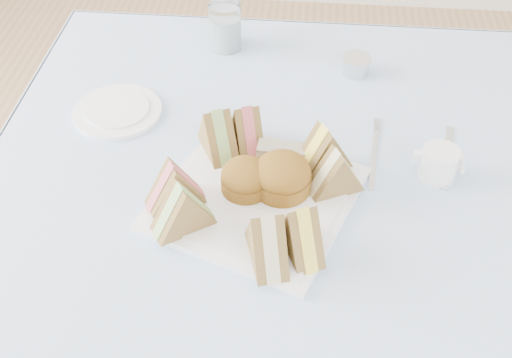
# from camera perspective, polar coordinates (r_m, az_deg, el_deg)

# --- Properties ---
(table) EXTENTS (0.90, 0.90, 0.74)m
(table) POSITION_cam_1_polar(r_m,az_deg,el_deg) (1.40, 1.18, -10.55)
(table) COLOR brown
(table) RESTS_ON floor
(tablecloth) EXTENTS (1.02, 1.02, 0.01)m
(tablecloth) POSITION_cam_1_polar(r_m,az_deg,el_deg) (1.12, 1.45, 0.69)
(tablecloth) COLOR #B5D4F9
(tablecloth) RESTS_ON table
(serving_plate) EXTENTS (0.38, 0.38, 0.01)m
(serving_plate) POSITION_cam_1_polar(r_m,az_deg,el_deg) (1.06, 0.00, -1.72)
(serving_plate) COLOR white
(serving_plate) RESTS_ON tablecloth
(sandwich_fl_a) EXTENTS (0.11, 0.08, 0.09)m
(sandwich_fl_a) POSITION_cam_1_polar(r_m,az_deg,el_deg) (1.02, -7.29, -0.43)
(sandwich_fl_a) COLOR brown
(sandwich_fl_a) RESTS_ON serving_plate
(sandwich_fl_b) EXTENTS (0.11, 0.09, 0.09)m
(sandwich_fl_b) POSITION_cam_1_polar(r_m,az_deg,el_deg) (0.98, -6.57, -2.42)
(sandwich_fl_b) COLOR brown
(sandwich_fl_b) RESTS_ON serving_plate
(sandwich_fr_a) EXTENTS (0.08, 0.11, 0.09)m
(sandwich_fr_a) POSITION_cam_1_polar(r_m,az_deg,el_deg) (0.95, 4.02, -4.44)
(sandwich_fr_a) COLOR brown
(sandwich_fr_a) RESTS_ON serving_plate
(sandwich_fr_b) EXTENTS (0.08, 0.11, 0.09)m
(sandwich_fr_b) POSITION_cam_1_polar(r_m,az_deg,el_deg) (0.93, 0.98, -5.16)
(sandwich_fr_b) COLOR brown
(sandwich_fr_b) RESTS_ON serving_plate
(sandwich_bl_a) EXTENTS (0.09, 0.11, 0.09)m
(sandwich_bl_a) POSITION_cam_1_polar(r_m,az_deg,el_deg) (1.11, -3.43, 4.28)
(sandwich_bl_a) COLOR brown
(sandwich_bl_a) RESTS_ON serving_plate
(sandwich_bl_b) EXTENTS (0.07, 0.10, 0.08)m
(sandwich_bl_b) POSITION_cam_1_polar(r_m,az_deg,el_deg) (1.12, -0.82, 4.73)
(sandwich_bl_b) COLOR brown
(sandwich_bl_b) RESTS_ON serving_plate
(sandwich_br_a) EXTENTS (0.10, 0.08, 0.08)m
(sandwich_br_a) POSITION_cam_1_polar(r_m,az_deg,el_deg) (1.04, 7.12, 0.76)
(sandwich_br_a) COLOR brown
(sandwich_br_a) RESTS_ON serving_plate
(sandwich_br_b) EXTENTS (0.11, 0.10, 0.09)m
(sandwich_br_b) POSITION_cam_1_polar(r_m,az_deg,el_deg) (1.08, 6.00, 2.73)
(sandwich_br_b) COLOR brown
(sandwich_br_b) RESTS_ON serving_plate
(scone_left) EXTENTS (0.10, 0.10, 0.06)m
(scone_left) POSITION_cam_1_polar(r_m,az_deg,el_deg) (1.05, -0.92, 0.13)
(scone_left) COLOR brown
(scone_left) RESTS_ON serving_plate
(scone_right) EXTENTS (0.10, 0.10, 0.06)m
(scone_right) POSITION_cam_1_polar(r_m,az_deg,el_deg) (1.04, 2.35, 0.32)
(scone_right) COLOR brown
(scone_right) RESTS_ON serving_plate
(pastry_slice) EXTENTS (0.09, 0.04, 0.04)m
(pastry_slice) POSITION_cam_1_polar(r_m,az_deg,el_deg) (1.10, 2.33, 2.15)
(pastry_slice) COLOR #D5B381
(pastry_slice) RESTS_ON serving_plate
(side_plate) EXTENTS (0.17, 0.17, 0.01)m
(side_plate) POSITION_cam_1_polar(r_m,az_deg,el_deg) (1.26, -12.19, 5.90)
(side_plate) COLOR white
(side_plate) RESTS_ON tablecloth
(water_glass) EXTENTS (0.07, 0.07, 0.10)m
(water_glass) POSITION_cam_1_polar(r_m,az_deg,el_deg) (1.41, -2.76, 13.40)
(water_glass) COLOR white
(water_glass) RESTS_ON tablecloth
(tea_strainer) EXTENTS (0.07, 0.07, 0.03)m
(tea_strainer) POSITION_cam_1_polar(r_m,az_deg,el_deg) (1.35, 8.88, 9.87)
(tea_strainer) COLOR silver
(tea_strainer) RESTS_ON tablecloth
(knife) EXTENTS (0.04, 0.17, 0.00)m
(knife) POSITION_cam_1_polar(r_m,az_deg,el_deg) (1.19, 16.64, 1.92)
(knife) COLOR silver
(knife) RESTS_ON tablecloth
(fork) EXTENTS (0.02, 0.16, 0.00)m
(fork) POSITION_cam_1_polar(r_m,az_deg,el_deg) (1.15, 10.42, 1.77)
(fork) COLOR silver
(fork) RESTS_ON tablecloth
(creamer_jug) EXTENTS (0.07, 0.07, 0.06)m
(creamer_jug) POSITION_cam_1_polar(r_m,az_deg,el_deg) (1.13, 15.92, 1.34)
(creamer_jug) COLOR white
(creamer_jug) RESTS_ON tablecloth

